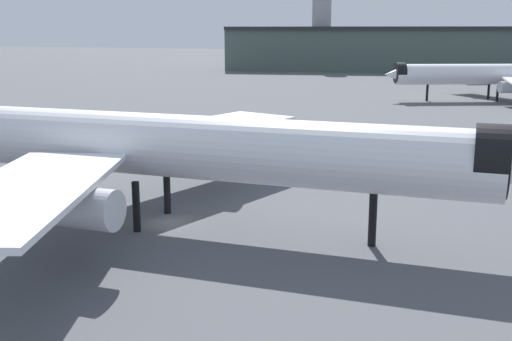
% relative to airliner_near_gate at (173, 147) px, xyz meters
% --- Properties ---
extents(ground, '(900.00, 900.00, 0.00)m').
position_rel_airliner_near_gate_xyz_m(ground, '(-0.53, 0.18, -6.44)').
color(ground, '#4C4F54').
extents(airliner_near_gate, '(55.08, 50.45, 14.62)m').
position_rel_airliner_near_gate_xyz_m(airliner_near_gate, '(0.00, 0.00, 0.00)').
color(airliner_near_gate, white).
rests_on(airliner_near_gate, ground).
extents(airliner_far_taxiway, '(44.57, 39.74, 13.18)m').
position_rel_airliner_near_gate_xyz_m(airliner_far_taxiway, '(26.50, 105.56, -0.63)').
color(airliner_far_taxiway, white).
rests_on(airliner_far_taxiway, ground).
extents(service_truck_front, '(5.31, 5.69, 3.00)m').
position_rel_airliner_near_gate_xyz_m(service_truck_front, '(-17.29, 28.94, -4.85)').
color(service_truck_front, black).
rests_on(service_truck_front, ground).
extents(baggage_cart_trailing, '(2.75, 2.47, 1.82)m').
position_rel_airliner_near_gate_xyz_m(baggage_cart_trailing, '(-6.92, 31.91, -5.46)').
color(baggage_cart_trailing, black).
rests_on(baggage_cart_trailing, ground).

